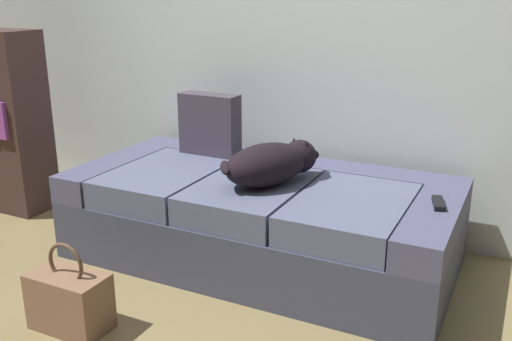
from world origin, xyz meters
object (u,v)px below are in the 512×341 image
object	(u,v)px
couch	(260,218)
bookshelf	(2,121)
dog_dark	(272,163)
handbag	(70,300)
tv_remote	(438,203)
throw_pillow	(210,124)

from	to	relation	value
couch	bookshelf	distance (m)	1.79
dog_dark	handbag	world-z (taller)	dog_dark
handbag	tv_remote	bearing A→B (deg)	35.65
throw_pillow	bookshelf	distance (m)	1.35
bookshelf	handbag	bearing A→B (deg)	-33.47
throw_pillow	bookshelf	xyz separation A→B (m)	(-1.31, -0.29, -0.06)
throw_pillow	handbag	xyz separation A→B (m)	(0.03, -1.17, -0.48)
couch	throw_pillow	world-z (taller)	throw_pillow
throw_pillow	handbag	size ratio (longest dim) A/B	0.90
dog_dark	handbag	xyz separation A→B (m)	(-0.50, -0.86, -0.41)
tv_remote	throw_pillow	distance (m)	1.33
throw_pillow	handbag	distance (m)	1.27
dog_dark	bookshelf	distance (m)	1.84
couch	handbag	distance (m)	1.01
couch	handbag	xyz separation A→B (m)	(-0.41, -0.92, -0.09)
throw_pillow	bookshelf	world-z (taller)	bookshelf
couch	tv_remote	bearing A→B (deg)	-0.56
dog_dark	tv_remote	world-z (taller)	dog_dark
tv_remote	couch	bearing A→B (deg)	164.77
couch	dog_dark	distance (m)	0.34
couch	handbag	size ratio (longest dim) A/B	5.01
tv_remote	bookshelf	bearing A→B (deg)	165.79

